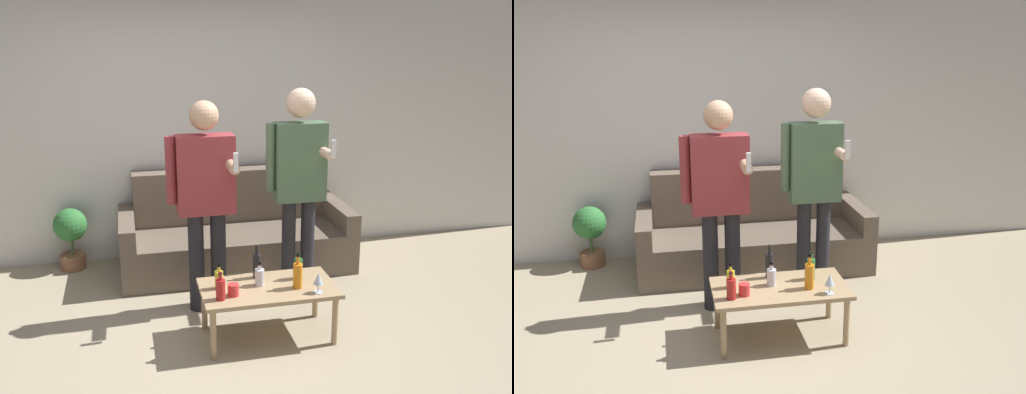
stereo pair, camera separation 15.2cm
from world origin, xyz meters
TOP-DOWN VIEW (x-y plane):
  - ground_plane at (0.00, 0.00)m, footprint 16.00×16.00m
  - wall_back at (0.00, 2.05)m, footprint 8.00×0.06m
  - couch at (0.37, 1.63)m, footprint 2.15×0.90m
  - coffee_table at (0.34, 0.20)m, footprint 0.98×0.53m
  - bottle_orange at (0.59, 0.29)m, footprint 0.06×0.06m
  - bottle_green at (0.28, 0.23)m, footprint 0.07×0.07m
  - bottle_dark at (0.54, 0.13)m, footprint 0.07×0.07m
  - bottle_yellow at (0.30, 0.37)m, footprint 0.06×0.06m
  - bottle_red at (-0.01, 0.25)m, footprint 0.06×0.06m
  - bottle_clear at (-0.03, 0.07)m, footprint 0.07×0.07m
  - wine_glass_near at (0.66, 0.02)m, footprint 0.07×0.07m
  - cup_on_table at (0.07, 0.11)m, footprint 0.08×0.08m
  - person_standing_left at (-0.02, 0.75)m, footprint 0.52×0.44m
  - person_standing_right at (0.75, 0.82)m, footprint 0.49×0.44m
  - potted_plant at (-1.16, 1.86)m, footprint 0.31×0.31m

SIDE VIEW (x-z plane):
  - ground_plane at x=0.00m, z-range 0.00..0.00m
  - couch at x=0.37m, z-range -0.14..0.76m
  - coffee_table at x=0.34m, z-range 0.16..0.56m
  - potted_plant at x=-1.16m, z-range 0.06..0.66m
  - cup_on_table at x=0.07m, z-range 0.40..0.49m
  - bottle_green at x=0.28m, z-range 0.39..0.56m
  - bottle_red at x=-0.01m, z-range 0.38..0.56m
  - bottle_clear at x=-0.03m, z-range 0.38..0.58m
  - bottle_orange at x=0.59m, z-range 0.38..0.60m
  - bottle_dark at x=0.54m, z-range 0.38..0.63m
  - wine_glass_near at x=0.66m, z-range 0.43..0.58m
  - bottle_yellow at x=0.30m, z-range 0.38..0.63m
  - person_standing_left at x=-0.02m, z-range 0.15..1.84m
  - person_standing_right at x=0.75m, z-range 0.17..1.93m
  - wall_back at x=0.00m, z-range 0.00..2.70m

